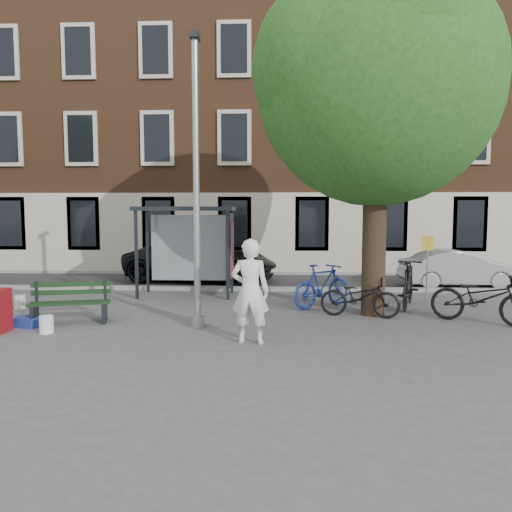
{
  "coord_description": "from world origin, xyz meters",
  "views": [
    {
      "loc": [
        1.75,
        -10.47,
        2.5
      ],
      "look_at": [
        1.18,
        1.62,
        1.4
      ],
      "focal_mm": 35.0,
      "sensor_mm": 36.0,
      "label": 1
    }
  ],
  "objects_px": {
    "car_dark": "(202,260)",
    "bus_shelter": "(199,231)",
    "bench": "(70,305)",
    "bike_b": "(322,286)",
    "lamppost": "(196,197)",
    "car_silver": "(459,269)",
    "bike_d": "(408,284)",
    "bike_a": "(360,297)",
    "bike_c": "(482,298)",
    "notice_sign": "(428,254)",
    "painter": "(250,291)"
  },
  "relations": [
    {
      "from": "bus_shelter",
      "to": "bike_d",
      "type": "bearing_deg",
      "value": -16.06
    },
    {
      "from": "bus_shelter",
      "to": "bike_b",
      "type": "height_order",
      "value": "bus_shelter"
    },
    {
      "from": "bus_shelter",
      "to": "notice_sign",
      "type": "bearing_deg",
      "value": -5.35
    },
    {
      "from": "bike_a",
      "to": "car_dark",
      "type": "distance_m",
      "value": 7.53
    },
    {
      "from": "bike_d",
      "to": "bike_a",
      "type": "bearing_deg",
      "value": 60.7
    },
    {
      "from": "bus_shelter",
      "to": "bike_b",
      "type": "relative_size",
      "value": 1.5
    },
    {
      "from": "bike_c",
      "to": "car_dark",
      "type": "relative_size",
      "value": 0.41
    },
    {
      "from": "bike_b",
      "to": "bench",
      "type": "bearing_deg",
      "value": 71.63
    },
    {
      "from": "lamppost",
      "to": "car_silver",
      "type": "bearing_deg",
      "value": 38.25
    },
    {
      "from": "bike_b",
      "to": "bike_d",
      "type": "bearing_deg",
      "value": -125.94
    },
    {
      "from": "lamppost",
      "to": "bus_shelter",
      "type": "height_order",
      "value": "lamppost"
    },
    {
      "from": "car_dark",
      "to": "notice_sign",
      "type": "xyz_separation_m",
      "value": [
        6.88,
        -3.63,
        0.56
      ]
    },
    {
      "from": "bike_a",
      "to": "car_silver",
      "type": "xyz_separation_m",
      "value": [
        3.97,
        4.78,
        0.13
      ]
    },
    {
      "from": "bike_b",
      "to": "notice_sign",
      "type": "height_order",
      "value": "notice_sign"
    },
    {
      "from": "car_silver",
      "to": "lamppost",
      "type": "bearing_deg",
      "value": 125.41
    },
    {
      "from": "bench",
      "to": "bike_a",
      "type": "height_order",
      "value": "bike_a"
    },
    {
      "from": "bus_shelter",
      "to": "lamppost",
      "type": "bearing_deg",
      "value": -81.57
    },
    {
      "from": "bench",
      "to": "bike_b",
      "type": "height_order",
      "value": "bike_b"
    },
    {
      "from": "bike_c",
      "to": "bike_d",
      "type": "xyz_separation_m",
      "value": [
        -1.15,
        1.81,
        0.04
      ]
    },
    {
      "from": "painter",
      "to": "bench",
      "type": "height_order",
      "value": "painter"
    },
    {
      "from": "bus_shelter",
      "to": "bench",
      "type": "height_order",
      "value": "bus_shelter"
    },
    {
      "from": "bus_shelter",
      "to": "bike_a",
      "type": "xyz_separation_m",
      "value": [
        4.25,
        -2.88,
        -1.43
      ]
    },
    {
      "from": "car_dark",
      "to": "bike_a",
      "type": "bearing_deg",
      "value": -133.89
    },
    {
      "from": "bench",
      "to": "bike_b",
      "type": "relative_size",
      "value": 0.95
    },
    {
      "from": "bus_shelter",
      "to": "bike_d",
      "type": "distance_m",
      "value": 6.06
    },
    {
      "from": "lamppost",
      "to": "car_dark",
      "type": "distance_m",
      "value": 7.49
    },
    {
      "from": "lamppost",
      "to": "bike_d",
      "type": "relative_size",
      "value": 2.96
    },
    {
      "from": "bus_shelter",
      "to": "painter",
      "type": "relative_size",
      "value": 1.44
    },
    {
      "from": "car_silver",
      "to": "bike_c",
      "type": "bearing_deg",
      "value": 162.69
    },
    {
      "from": "car_silver",
      "to": "notice_sign",
      "type": "height_order",
      "value": "notice_sign"
    },
    {
      "from": "bench",
      "to": "car_silver",
      "type": "bearing_deg",
      "value": 14.42
    },
    {
      "from": "bike_b",
      "to": "lamppost",
      "type": "bearing_deg",
      "value": 91.44
    },
    {
      "from": "car_silver",
      "to": "bike_a",
      "type": "bearing_deg",
      "value": 137.45
    },
    {
      "from": "lamppost",
      "to": "bus_shelter",
      "type": "relative_size",
      "value": 2.14
    },
    {
      "from": "painter",
      "to": "car_dark",
      "type": "xyz_separation_m",
      "value": [
        -2.23,
        8.34,
        -0.25
      ]
    },
    {
      "from": "car_dark",
      "to": "bike_d",
      "type": "bearing_deg",
      "value": -119.59
    },
    {
      "from": "bike_c",
      "to": "car_silver",
      "type": "bearing_deg",
      "value": 17.27
    },
    {
      "from": "lamppost",
      "to": "bike_c",
      "type": "relative_size",
      "value": 2.78
    },
    {
      "from": "bike_b",
      "to": "car_dark",
      "type": "xyz_separation_m",
      "value": [
        -3.89,
        4.75,
        0.17
      ]
    },
    {
      "from": "bench",
      "to": "bike_c",
      "type": "height_order",
      "value": "bike_c"
    },
    {
      "from": "bike_a",
      "to": "car_silver",
      "type": "relative_size",
      "value": 0.5
    },
    {
      "from": "bike_d",
      "to": "car_dark",
      "type": "xyz_separation_m",
      "value": [
        -6.11,
        4.66,
        0.12
      ]
    },
    {
      "from": "bus_shelter",
      "to": "bike_a",
      "type": "distance_m",
      "value": 5.33
    },
    {
      "from": "bus_shelter",
      "to": "bench",
      "type": "xyz_separation_m",
      "value": [
        -2.3,
        -3.82,
        -1.51
      ]
    },
    {
      "from": "lamppost",
      "to": "painter",
      "type": "height_order",
      "value": "lamppost"
    },
    {
      "from": "bike_b",
      "to": "car_silver",
      "type": "relative_size",
      "value": 0.51
    },
    {
      "from": "bike_b",
      "to": "car_dark",
      "type": "distance_m",
      "value": 6.14
    },
    {
      "from": "car_dark",
      "to": "lamppost",
      "type": "bearing_deg",
      "value": -164.04
    },
    {
      "from": "car_dark",
      "to": "bus_shelter",
      "type": "bearing_deg",
      "value": -164.34
    },
    {
      "from": "bench",
      "to": "bike_a",
      "type": "bearing_deg",
      "value": -5.93
    }
  ]
}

